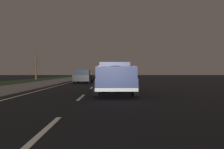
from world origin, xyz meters
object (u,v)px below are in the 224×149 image
sedan_white (87,75)px  bare_tree_far (36,67)px  pickup_truck (115,77)px  sedan_black (83,76)px

sedan_white → bare_tree_far: (3.93, 9.41, 1.44)m
pickup_truck → sedan_black: (11.97, 3.33, -0.20)m
sedan_black → bare_tree_far: bare_tree_far is taller
pickup_truck → bare_tree_far: bearing=28.6°
pickup_truck → bare_tree_far: (24.08, 13.11, 1.24)m
sedan_black → pickup_truck: bearing=-164.5°
sedan_black → sedan_white: 8.19m
sedan_black → sedan_white: same height
sedan_black → sedan_white: bearing=2.6°
sedan_white → bare_tree_far: size_ratio=0.94×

